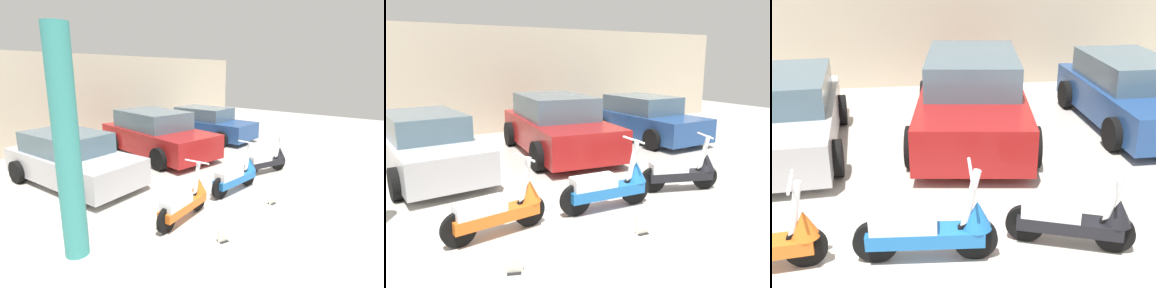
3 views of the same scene
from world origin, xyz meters
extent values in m
plane|color=beige|center=(0.00, 0.00, 0.00)|extent=(28.00, 28.00, 0.00)
cube|color=beige|center=(0.00, 8.05, 1.69)|extent=(19.60, 0.12, 3.39)
cylinder|color=black|center=(-1.58, 0.92, 0.23)|extent=(0.48, 0.14, 0.47)
cylinder|color=black|center=(-2.62, 0.79, 0.23)|extent=(0.48, 0.14, 0.47)
cube|color=orange|center=(-2.10, 0.85, 0.29)|extent=(1.25, 0.44, 0.16)
cube|color=white|center=(-2.32, 0.83, 0.47)|extent=(0.71, 0.36, 0.18)
cylinder|color=white|center=(-1.64, 0.91, 0.71)|extent=(0.22, 0.11, 0.67)
cylinder|color=white|center=(-1.64, 0.91, 1.04)|extent=(0.10, 0.54, 0.03)
cone|color=orange|center=(-1.57, 0.92, 0.53)|extent=(0.35, 0.35, 0.31)
cylinder|color=black|center=(0.27, 0.83, 0.25)|extent=(0.50, 0.12, 0.50)
cylinder|color=black|center=(-0.83, 0.90, 0.25)|extent=(0.50, 0.12, 0.50)
cube|color=#1E66B2|center=(-0.28, 0.86, 0.31)|extent=(1.31, 0.39, 0.17)
cube|color=white|center=(-0.51, 0.88, 0.49)|extent=(0.74, 0.34, 0.19)
cylinder|color=white|center=(0.21, 0.83, 0.75)|extent=(0.23, 0.10, 0.71)
cylinder|color=white|center=(0.21, 0.83, 1.10)|extent=(0.07, 0.58, 0.03)
cone|color=#1E66B2|center=(0.29, 0.83, 0.56)|extent=(0.35, 0.35, 0.32)
cylinder|color=black|center=(1.86, 0.76, 0.23)|extent=(0.46, 0.23, 0.46)
cylinder|color=black|center=(0.90, 1.10, 0.23)|extent=(0.46, 0.23, 0.46)
cube|color=black|center=(1.38, 0.93, 0.29)|extent=(1.22, 0.67, 0.16)
cube|color=white|center=(1.18, 1.00, 0.46)|extent=(0.72, 0.48, 0.18)
cylinder|color=white|center=(1.81, 0.78, 0.69)|extent=(0.23, 0.14, 0.65)
cylinder|color=white|center=(1.81, 0.78, 1.02)|extent=(0.21, 0.51, 0.03)
cone|color=black|center=(1.88, 0.75, 0.52)|extent=(0.39, 0.39, 0.30)
cube|color=#B7B7BC|center=(-2.43, 4.25, 0.47)|extent=(1.86, 3.90, 0.63)
cube|color=slate|center=(-2.44, 4.48, 1.04)|extent=(1.55, 2.22, 0.50)
cylinder|color=black|center=(-1.52, 3.14, 0.29)|extent=(0.24, 0.59, 0.58)
cylinder|color=black|center=(-3.15, 3.02, 0.29)|extent=(0.24, 0.59, 0.58)
cylinder|color=black|center=(-1.70, 5.48, 0.29)|extent=(0.24, 0.59, 0.58)
cylinder|color=black|center=(-3.33, 5.36, 0.29)|extent=(0.24, 0.59, 0.58)
cube|color=maroon|center=(0.75, 4.56, 0.54)|extent=(2.34, 4.52, 0.72)
cube|color=slate|center=(0.78, 4.82, 1.19)|extent=(1.88, 2.61, 0.57)
cylinder|color=black|center=(1.51, 3.11, 0.33)|extent=(0.31, 0.68, 0.66)
cylinder|color=black|center=(-0.35, 3.35, 0.33)|extent=(0.31, 0.68, 0.66)
cylinder|color=black|center=(1.85, 5.78, 0.33)|extent=(0.31, 0.68, 0.66)
cylinder|color=black|center=(-0.01, 6.01, 0.33)|extent=(0.31, 0.68, 0.66)
cube|color=navy|center=(3.84, 4.77, 0.48)|extent=(1.68, 3.85, 0.64)
cube|color=slate|center=(3.83, 5.00, 1.04)|extent=(1.45, 2.17, 0.50)
cylinder|color=black|center=(4.69, 3.61, 0.29)|extent=(0.21, 0.59, 0.58)
cylinder|color=black|center=(3.04, 3.57, 0.29)|extent=(0.21, 0.59, 0.58)
cylinder|color=black|center=(4.63, 5.98, 0.29)|extent=(0.21, 0.59, 0.58)
cylinder|color=black|center=(2.99, 5.94, 0.29)|extent=(0.21, 0.59, 0.58)
cube|color=black|center=(-2.22, -0.14, 0.01)|extent=(0.19, 0.17, 0.01)
cube|color=silver|center=(-2.22, -0.14, 0.13)|extent=(0.20, 0.10, 0.26)
cube|color=black|center=(-0.34, -0.11, 0.01)|extent=(0.17, 0.14, 0.01)
cube|color=silver|center=(-0.34, -0.11, 0.13)|extent=(0.20, 0.05, 0.26)
cylinder|color=teal|center=(-3.97, 1.39, 1.69)|extent=(0.36, 0.36, 3.39)
camera|label=1|loc=(-5.96, -2.62, 2.76)|focal=28.00mm
camera|label=2|loc=(-3.51, -3.81, 2.37)|focal=35.00mm
camera|label=3|loc=(-0.41, -3.65, 3.29)|focal=45.00mm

